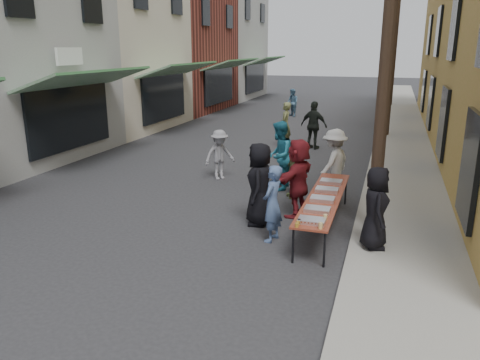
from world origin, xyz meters
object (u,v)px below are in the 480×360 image
Objects in this scene: catering_tray_sausage at (312,221)px; guest_front_c at (279,156)px; utility_pole_mid at (394,32)px; utility_pole_far at (396,38)px; server at (376,208)px; utility_pole_near at (390,14)px; serving_table at (324,198)px; guest_front_a at (260,184)px.

guest_front_c is at bearing 111.01° from catering_tray_sausage.
utility_pole_mid is 1.00× the size of utility_pole_far.
server is at bearing -89.89° from utility_pole_far.
catering_tray_sausage is 0.31× the size of server.
catering_tray_sausage is (-1.05, -13.73, -3.71)m from utility_pole_mid.
catering_tray_sausage is at bearing 112.43° from server.
utility_pole_near is 1.00× the size of utility_pole_far.
catering_tray_sausage reaches higher than serving_table.
utility_pole_near is 3.72m from server.
utility_pole_near reaches higher than server.
server is at bearing -87.07° from utility_pole_near.
server is (1.10, -0.90, 0.20)m from serving_table.
server is (0.05, -24.98, -3.59)m from utility_pole_far.
guest_front_a is (-2.48, -24.21, -3.56)m from utility_pole_far.
guest_front_a is at bearing -101.49° from utility_pole_mid.
utility_pole_near is 12.00m from utility_pole_mid.
utility_pole_mid is 12.00m from utility_pole_far.
utility_pole_far is at bearing -11.76° from server.
catering_tray_sausage is at bearing -94.38° from utility_pole_mid.
serving_table is 1.46m from guest_front_a.
utility_pole_near is at bearing 4.18° from serving_table.
utility_pole_far is 18.00× the size of catering_tray_sausage.
utility_pole_near and utility_pole_mid have the same top height.
serving_table is 1.44m from server.
serving_table is (-1.05, -0.08, -3.79)m from utility_pole_near.
utility_pole_mid is at bearing 85.03° from serving_table.
utility_pole_far is 4.64× the size of guest_front_c.
guest_front_c is (-2.70, 2.57, -3.53)m from utility_pole_near.
utility_pole_mid is at bearing -11.65° from server.
utility_pole_far is at bearing 87.66° from catering_tray_sausage.
guest_front_c reaches higher than guest_front_a.
guest_front_c is at bearing 25.95° from server.
utility_pole_near is 4.35m from guest_front_a.
guest_front_a reaches higher than serving_table.
utility_pole_far is (0.00, 12.00, 0.00)m from utility_pole_mid.
utility_pole_far is (0.00, 24.00, 0.00)m from utility_pole_near.
utility_pole_near reaches higher than catering_tray_sausage.
utility_pole_mid is 12.70m from serving_table.
guest_front_c is at bearing -97.18° from utility_pole_far.
catering_tray_sausage is (-1.05, -1.73, -3.71)m from utility_pole_near.
utility_pole_near is 18.00× the size of catering_tray_sausage.
utility_pole_mid is 12.96m from guest_front_a.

